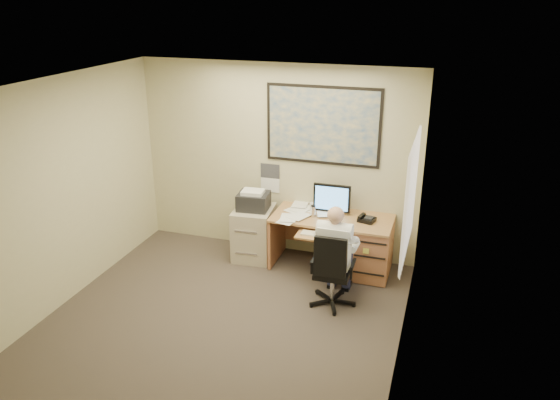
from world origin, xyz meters
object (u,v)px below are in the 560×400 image
(desk, at_px, (356,240))
(filing_cabinet, at_px, (254,228))
(person, at_px, (334,256))
(office_chair, at_px, (332,284))

(desk, xyz_separation_m, filing_cabinet, (-1.45, -0.03, -0.01))
(filing_cabinet, relative_size, person, 0.81)
(office_chair, bearing_deg, desk, 82.81)
(filing_cabinet, relative_size, office_chair, 1.04)
(filing_cabinet, distance_m, office_chair, 1.65)
(office_chair, bearing_deg, person, 88.30)
(office_chair, distance_m, person, 0.35)
(person, bearing_deg, desk, 84.25)
(desk, height_order, office_chair, desk)
(desk, relative_size, person, 1.27)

